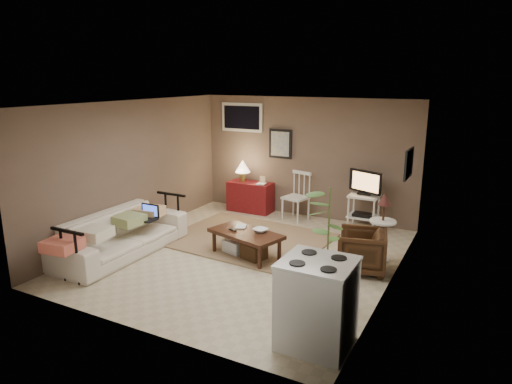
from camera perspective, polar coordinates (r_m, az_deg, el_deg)
The scene contains 20 objects.
floor at distance 7.38m, azimuth -1.28°, elevation -7.94°, with size 5.00×5.00×0.00m, color #C1B293.
art_back at distance 9.39m, azimuth 3.07°, elevation 6.04°, with size 0.50×0.03×0.60m, color black.
art_right at distance 7.22m, azimuth 18.56°, elevation 3.40°, with size 0.03×0.60×0.45m, color black.
window at distance 9.74m, azimuth -1.77°, elevation 9.31°, with size 0.96×0.03×0.60m, color silver.
rug at distance 8.07m, azimuth -1.07°, elevation -5.87°, with size 2.64×2.11×0.03m, color #8E7252.
coffee_table at distance 7.25m, azimuth -1.31°, elevation -6.28°, with size 1.28×0.89×0.44m.
sofa at distance 7.61m, azimuth -16.51°, elevation -4.25°, with size 2.31×0.67×0.90m, color white.
sofa_pillows at distance 7.36m, azimuth -17.68°, elevation -4.11°, with size 0.44×2.20×0.16m, color beige, non-canonical shape.
sofa_end_rails at distance 7.54m, azimuth -15.74°, elevation -4.87°, with size 0.62×2.31×0.78m, color black, non-canonical shape.
laptop at distance 7.70m, azimuth -13.34°, elevation -2.78°, with size 0.35×0.26×0.24m.
red_console at distance 9.65m, azimuth -0.80°, elevation -0.23°, with size 0.94×0.42×1.09m.
spindle_chair at distance 9.08m, azimuth 5.06°, elevation -0.71°, with size 0.52×0.52×0.96m.
tv_stand at distance 8.60m, azimuth 13.34°, elevation -0.88°, with size 0.65×0.44×1.13m.
side_table at distance 7.24m, azimuth 15.60°, elevation -3.32°, with size 0.40×0.40×1.08m.
armchair at distance 6.89m, azimuth 13.09°, elevation -6.93°, with size 0.67×0.62×0.69m, color black.
potted_plant at distance 5.69m, azimuth 9.00°, elevation -6.21°, with size 0.38×0.38×1.53m.
stove at distance 4.95m, azimuth 7.61°, elevation -13.63°, with size 0.74×0.69×0.97m.
bowl at distance 7.15m, azimuth 0.54°, elevation -4.15°, with size 0.22×0.05×0.22m, color #391B0F.
book_table at distance 7.40m, azimuth -2.52°, elevation -3.55°, with size 0.16×0.02×0.22m, color #391B0F.
book_console at distance 9.40m, azimuth 0.15°, elevation 1.74°, with size 0.18×0.02×0.25m, color #391B0F.
Camera 1 is at (3.32, -5.97, 2.79)m, focal length 32.00 mm.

